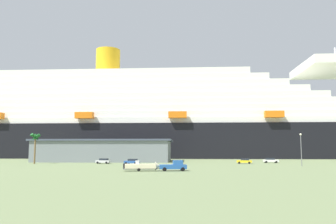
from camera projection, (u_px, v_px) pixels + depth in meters
name	position (u px, v px, depth m)	size (l,w,h in m)	color
ground_plane	(166.00, 161.00, 120.59)	(600.00, 600.00, 0.00)	#66754C
cruise_ship	(178.00, 123.00, 165.41)	(282.83, 42.14, 60.86)	black
terminal_building	(106.00, 150.00, 122.16)	(48.85, 27.25, 7.74)	slate
pickup_truck	(174.00, 166.00, 69.67)	(5.84, 2.93, 2.20)	#2659A5
small_boat_on_trailer	(144.00, 166.00, 69.29)	(8.76, 2.96, 2.15)	#595960
palm_tree	(35.00, 139.00, 102.87)	(3.17, 3.25, 9.22)	brown
street_lamp	(301.00, 145.00, 88.06)	(0.56, 0.56, 8.55)	slate
parked_car_blue_suv	(132.00, 161.00, 98.29)	(4.65, 2.80, 1.58)	#264C99
parked_car_white_van	(271.00, 160.00, 107.70)	(4.77, 2.16, 1.58)	white
parked_car_yellow_taxi	(245.00, 161.00, 102.19)	(4.75, 2.62, 1.58)	yellow
parked_car_silver_sedan	(103.00, 161.00, 102.37)	(4.46, 2.36, 1.58)	silver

